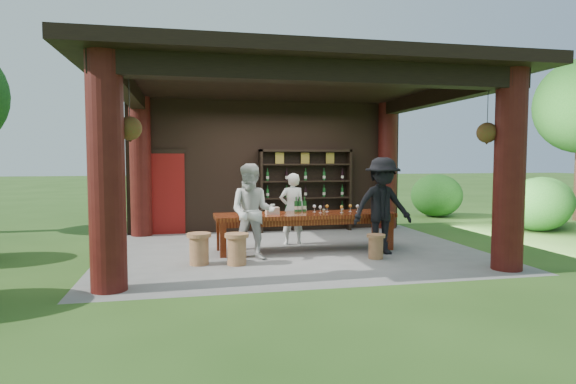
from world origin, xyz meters
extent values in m
plane|color=#2D5119|center=(0.00, 0.00, 0.00)|extent=(90.00, 90.00, 0.00)
cube|color=slate|center=(0.00, 0.00, -0.05)|extent=(7.40, 5.90, 0.10)
cube|color=black|center=(0.00, 2.75, 1.65)|extent=(7.00, 0.18, 3.30)
cube|color=maroon|center=(-2.60, 2.65, 1.00)|extent=(0.95, 0.06, 2.00)
cylinder|color=#380C0A|center=(-3.15, -2.40, 1.65)|extent=(0.50, 0.50, 3.30)
cylinder|color=#380C0A|center=(3.15, -2.40, 1.65)|extent=(0.50, 0.50, 3.30)
cylinder|color=#380C0A|center=(-3.15, 2.55, 1.65)|extent=(0.50, 0.50, 3.30)
cylinder|color=#380C0A|center=(3.15, 2.55, 1.65)|extent=(0.50, 0.50, 3.30)
cube|color=black|center=(0.00, -2.40, 3.15)|extent=(6.70, 0.35, 0.35)
cube|color=black|center=(-3.15, 0.00, 3.15)|extent=(0.30, 5.20, 0.30)
cube|color=black|center=(3.15, 0.00, 3.15)|extent=(0.30, 5.20, 0.30)
cube|color=black|center=(0.00, 0.00, 3.40)|extent=(7.50, 6.00, 0.20)
cylinder|color=black|center=(-2.85, -2.20, 2.62)|extent=(0.01, 0.01, 0.75)
cone|color=black|center=(-2.85, -2.20, 2.17)|extent=(0.32, 0.32, 0.18)
sphere|color=#1E5919|center=(-2.85, -2.20, 2.28)|extent=(0.34, 0.34, 0.34)
cylinder|color=black|center=(2.85, -2.20, 2.62)|extent=(0.01, 0.01, 0.75)
cone|color=black|center=(2.85, -2.20, 2.17)|extent=(0.32, 0.32, 0.18)
sphere|color=#1E5919|center=(2.85, -2.20, 2.28)|extent=(0.34, 0.34, 0.34)
cube|color=#4F160B|center=(0.25, -0.06, 0.71)|extent=(3.63, 1.01, 0.08)
cube|color=#4F160B|center=(0.25, -0.06, 0.61)|extent=(3.42, 0.85, 0.12)
cube|color=#4F160B|center=(-1.42, -0.46, 0.34)|extent=(0.12, 0.12, 0.67)
cube|color=#4F160B|center=(1.94, -0.38, 0.34)|extent=(0.12, 0.12, 0.67)
cube|color=#4F160B|center=(-1.44, 0.27, 0.34)|extent=(0.12, 0.12, 0.67)
cube|color=#4F160B|center=(1.93, 0.34, 0.34)|extent=(0.12, 0.12, 0.67)
cylinder|color=brown|center=(-1.23, -1.14, 0.24)|extent=(0.33, 0.33, 0.48)
cylinder|color=brown|center=(-1.23, -1.14, 0.52)|extent=(0.42, 0.42, 0.07)
cylinder|color=brown|center=(1.34, -1.14, 0.20)|extent=(0.27, 0.27, 0.40)
cylinder|color=brown|center=(1.34, -1.14, 0.42)|extent=(0.34, 0.34, 0.05)
cylinder|color=brown|center=(-1.87, -0.99, 0.24)|extent=(0.33, 0.33, 0.49)
cylinder|color=brown|center=(-1.87, -0.99, 0.52)|extent=(0.42, 0.42, 0.07)
imported|color=silver|center=(0.14, 0.64, 0.77)|extent=(0.59, 0.41, 1.54)
imported|color=beige|center=(-0.91, -0.77, 0.88)|extent=(1.00, 0.86, 1.76)
imported|color=black|center=(1.62, -0.75, 0.94)|extent=(1.26, 0.79, 1.87)
cube|color=#BF6672|center=(-0.42, -0.12, 0.82)|extent=(0.26, 0.19, 0.14)
ellipsoid|color=#194C14|center=(6.69, 1.21, 0.58)|extent=(1.60, 1.60, 1.36)
ellipsoid|color=#194C14|center=(5.68, 4.51, 0.58)|extent=(1.60, 1.60, 1.36)
ellipsoid|color=#194C14|center=(7.26, 1.77, 0.58)|extent=(1.60, 1.60, 1.36)
camera|label=1|loc=(-2.05, -9.41, 1.85)|focal=30.00mm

